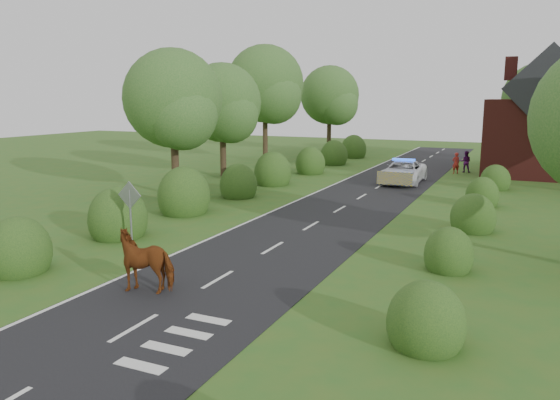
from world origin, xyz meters
The scene contains 16 objects.
ground centered at (0.00, 0.00, 0.00)m, with size 120.00×120.00×0.00m, color #316422.
road centered at (0.00, 15.00, 0.01)m, with size 6.00×70.00×0.02m, color black.
road_markings centered at (-1.60, 12.93, 0.03)m, with size 4.96×70.00×0.01m.
hedgerow_left centered at (-6.51, 11.69, 0.75)m, with size 2.75×50.41×3.00m.
hedgerow_right centered at (6.60, 11.21, 0.55)m, with size 2.10×45.78×2.10m.
tree_left_a centered at (-9.75, 11.86, 5.34)m, with size 5.74×5.60×8.38m.
tree_left_b centered at (-11.25, 19.86, 5.04)m, with size 5.74×5.60×8.07m.
tree_left_c centered at (-12.70, 29.83, 6.53)m, with size 6.97×6.80×10.22m.
tree_left_d centered at (-10.23, 39.85, 5.64)m, with size 6.15×6.00×8.89m.
tree_right_c centered at (9.27, 37.85, 5.34)m, with size 6.15×6.00×8.58m.
road_sign centered at (-5.00, 2.00, 1.65)m, with size 1.06×0.08×2.53m.
house centered at (9.49, 30.00, 3.79)m, with size 8.00×7.40×9.17m.
cow centered at (-1.48, -1.54, 0.76)m, with size 1.13×2.13×1.51m, color maroon.
police_van centered at (1.04, 22.19, 0.74)m, with size 2.54×5.43×1.63m.
pedestrian_red centered at (3.65, 28.45, 0.79)m, with size 0.58×0.38×1.58m, color #B0261F.
pedestrian_purple centered at (4.24, 29.50, 0.82)m, with size 0.79×0.62×1.63m, color #4D1157.
Camera 1 is at (8.52, -14.00, 5.60)m, focal length 35.00 mm.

